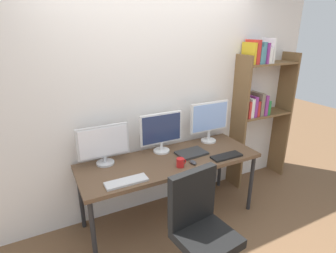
{
  "coord_description": "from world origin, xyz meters",
  "views": [
    {
      "loc": [
        -1.18,
        -1.67,
        2.04
      ],
      "look_at": [
        0.0,
        0.65,
        1.09
      ],
      "focal_mm": 28.94,
      "sensor_mm": 36.0,
      "label": 1
    }
  ],
  "objects_px": {
    "keyboard_left": "(126,182)",
    "keyboard_right": "(226,156)",
    "coffee_mug": "(180,163)",
    "bookshelf": "(259,99)",
    "office_chair": "(201,241)",
    "monitor_center": "(161,131)",
    "monitor_right": "(209,119)",
    "computer_mouse": "(193,162)",
    "monitor_left": "(104,144)",
    "laptop_closed": "(191,153)",
    "desk": "(170,164)"
  },
  "relations": [
    {
      "from": "monitor_center",
      "to": "monitor_right",
      "type": "xyz_separation_m",
      "value": [
        0.63,
        0.0,
        0.04
      ]
    },
    {
      "from": "monitor_left",
      "to": "keyboard_right",
      "type": "distance_m",
      "value": 1.29
    },
    {
      "from": "monitor_right",
      "to": "office_chair",
      "type": "bearing_deg",
      "value": -126.83
    },
    {
      "from": "monitor_right",
      "to": "keyboard_left",
      "type": "height_order",
      "value": "monitor_right"
    },
    {
      "from": "monitor_center",
      "to": "keyboard_left",
      "type": "xyz_separation_m",
      "value": [
        -0.56,
        -0.44,
        -0.24
      ]
    },
    {
      "from": "bookshelf",
      "to": "keyboard_right",
      "type": "bearing_deg",
      "value": -151.95
    },
    {
      "from": "office_chair",
      "to": "coffee_mug",
      "type": "bearing_deg",
      "value": 75.99
    },
    {
      "from": "computer_mouse",
      "to": "monitor_center",
      "type": "bearing_deg",
      "value": 111.47
    },
    {
      "from": "bookshelf",
      "to": "coffee_mug",
      "type": "distance_m",
      "value": 1.52
    },
    {
      "from": "bookshelf",
      "to": "coffee_mug",
      "type": "relative_size",
      "value": 18.19
    },
    {
      "from": "monitor_right",
      "to": "computer_mouse",
      "type": "distance_m",
      "value": 0.68
    },
    {
      "from": "bookshelf",
      "to": "laptop_closed",
      "type": "xyz_separation_m",
      "value": [
        -1.16,
        -0.23,
        -0.42
      ]
    },
    {
      "from": "office_chair",
      "to": "keyboard_right",
      "type": "height_order",
      "value": "office_chair"
    },
    {
      "from": "bookshelf",
      "to": "monitor_left",
      "type": "relative_size",
      "value": 3.71
    },
    {
      "from": "monitor_right",
      "to": "keyboard_right",
      "type": "relative_size",
      "value": 1.47
    },
    {
      "from": "keyboard_left",
      "to": "coffee_mug",
      "type": "xyz_separation_m",
      "value": [
        0.58,
        0.04,
        0.04
      ]
    },
    {
      "from": "keyboard_right",
      "to": "laptop_closed",
      "type": "distance_m",
      "value": 0.38
    },
    {
      "from": "bookshelf",
      "to": "monitor_right",
      "type": "distance_m",
      "value": 0.8
    },
    {
      "from": "keyboard_right",
      "to": "coffee_mug",
      "type": "distance_m",
      "value": 0.55
    },
    {
      "from": "desk",
      "to": "monitor_right",
      "type": "xyz_separation_m",
      "value": [
        0.63,
        0.21,
        0.34
      ]
    },
    {
      "from": "laptop_closed",
      "to": "bookshelf",
      "type": "bearing_deg",
      "value": 7.79
    },
    {
      "from": "office_chair",
      "to": "coffee_mug",
      "type": "xyz_separation_m",
      "value": [
        0.16,
        0.63,
        0.38
      ]
    },
    {
      "from": "monitor_right",
      "to": "keyboard_right",
      "type": "height_order",
      "value": "monitor_right"
    },
    {
      "from": "monitor_right",
      "to": "coffee_mug",
      "type": "relative_size",
      "value": 4.8
    },
    {
      "from": "coffee_mug",
      "to": "keyboard_right",
      "type": "bearing_deg",
      "value": -4.22
    },
    {
      "from": "keyboard_left",
      "to": "monitor_left",
      "type": "bearing_deg",
      "value": 99.51
    },
    {
      "from": "monitor_right",
      "to": "keyboard_left",
      "type": "bearing_deg",
      "value": -159.68
    },
    {
      "from": "monitor_left",
      "to": "monitor_center",
      "type": "bearing_deg",
      "value": -0.0
    },
    {
      "from": "office_chair",
      "to": "monitor_right",
      "type": "xyz_separation_m",
      "value": [
        0.78,
        1.04,
        0.62
      ]
    },
    {
      "from": "desk",
      "to": "keyboard_left",
      "type": "xyz_separation_m",
      "value": [
        -0.56,
        -0.23,
        0.06
      ]
    },
    {
      "from": "monitor_right",
      "to": "keyboard_left",
      "type": "xyz_separation_m",
      "value": [
        -1.19,
        -0.44,
        -0.27
      ]
    },
    {
      "from": "bookshelf",
      "to": "computer_mouse",
      "type": "relative_size",
      "value": 20.08
    },
    {
      "from": "desk",
      "to": "computer_mouse",
      "type": "xyz_separation_m",
      "value": [
        0.16,
        -0.19,
        0.07
      ]
    },
    {
      "from": "office_chair",
      "to": "monitor_left",
      "type": "height_order",
      "value": "monitor_left"
    },
    {
      "from": "computer_mouse",
      "to": "monitor_right",
      "type": "bearing_deg",
      "value": 40.67
    },
    {
      "from": "desk",
      "to": "monitor_center",
      "type": "distance_m",
      "value": 0.37
    },
    {
      "from": "laptop_closed",
      "to": "keyboard_right",
      "type": "bearing_deg",
      "value": -41.69
    },
    {
      "from": "monitor_left",
      "to": "computer_mouse",
      "type": "distance_m",
      "value": 0.92
    },
    {
      "from": "monitor_left",
      "to": "computer_mouse",
      "type": "relative_size",
      "value": 5.41
    },
    {
      "from": "keyboard_left",
      "to": "keyboard_right",
      "type": "xyz_separation_m",
      "value": [
        1.12,
        0.0,
        0.0
      ]
    },
    {
      "from": "monitor_left",
      "to": "office_chair",
      "type": "bearing_deg",
      "value": -64.62
    },
    {
      "from": "desk",
      "to": "bookshelf",
      "type": "relative_size",
      "value": 0.99
    },
    {
      "from": "monitor_center",
      "to": "bookshelf",
      "type": "bearing_deg",
      "value": 0.71
    },
    {
      "from": "desk",
      "to": "monitor_center",
      "type": "xyz_separation_m",
      "value": [
        0.0,
        0.21,
        0.3
      ]
    },
    {
      "from": "computer_mouse",
      "to": "coffee_mug",
      "type": "relative_size",
      "value": 0.91
    },
    {
      "from": "bookshelf",
      "to": "monitor_center",
      "type": "bearing_deg",
      "value": -179.29
    },
    {
      "from": "monitor_center",
      "to": "computer_mouse",
      "type": "relative_size",
      "value": 5.1
    },
    {
      "from": "laptop_closed",
      "to": "desk",
      "type": "bearing_deg",
      "value": 177.83
    },
    {
      "from": "office_chair",
      "to": "monitor_center",
      "type": "xyz_separation_m",
      "value": [
        0.14,
        1.04,
        0.59
      ]
    },
    {
      "from": "office_chair",
      "to": "keyboard_right",
      "type": "xyz_separation_m",
      "value": [
        0.7,
        0.59,
        0.35
      ]
    }
  ]
}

